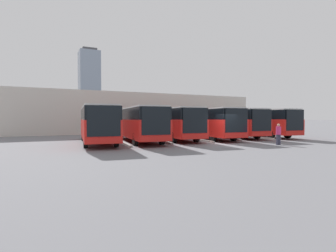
% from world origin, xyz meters
% --- Properties ---
extents(ground_plane, '(600.00, 600.00, 0.00)m').
position_xyz_m(ground_plane, '(0.00, 0.00, 0.00)').
color(ground_plane, slate).
extents(bus_0, '(3.70, 11.17, 3.14)m').
position_xyz_m(bus_0, '(-9.44, -5.37, 1.76)').
color(bus_0, red).
rests_on(bus_0, ground_plane).
extents(curb_divider_0, '(0.85, 5.46, 0.15)m').
position_xyz_m(curb_divider_0, '(-7.55, -3.75, 0.07)').
color(curb_divider_0, '#9E9E99').
rests_on(curb_divider_0, ground_plane).
extents(bus_1, '(3.70, 11.17, 3.14)m').
position_xyz_m(bus_1, '(-5.66, -6.02, 1.76)').
color(bus_1, red).
rests_on(bus_1, ground_plane).
extents(curb_divider_1, '(0.85, 5.46, 0.15)m').
position_xyz_m(curb_divider_1, '(-3.78, -4.40, 0.07)').
color(curb_divider_1, '#9E9E99').
rests_on(curb_divider_1, ground_plane).
extents(bus_2, '(3.70, 11.17, 3.14)m').
position_xyz_m(bus_2, '(-1.89, -5.19, 1.76)').
color(bus_2, red).
rests_on(bus_2, ground_plane).
extents(curb_divider_2, '(0.85, 5.46, 0.15)m').
position_xyz_m(curb_divider_2, '(0.00, -3.57, 0.07)').
color(curb_divider_2, '#9E9E99').
rests_on(curb_divider_2, ground_plane).
extents(bus_3, '(3.70, 11.17, 3.14)m').
position_xyz_m(bus_3, '(1.89, -5.78, 1.76)').
color(bus_3, red).
rests_on(bus_3, ground_plane).
extents(curb_divider_3, '(0.85, 5.46, 0.15)m').
position_xyz_m(curb_divider_3, '(3.78, -4.16, 0.07)').
color(curb_divider_3, '#9E9E99').
rests_on(curb_divider_3, ground_plane).
extents(bus_4, '(3.70, 11.17, 3.14)m').
position_xyz_m(bus_4, '(5.66, -5.02, 1.76)').
color(bus_4, red).
rests_on(bus_4, ground_plane).
extents(curb_divider_4, '(0.85, 5.46, 0.15)m').
position_xyz_m(curb_divider_4, '(7.55, -3.40, 0.07)').
color(curb_divider_4, '#9E9E99').
rests_on(curb_divider_4, ground_plane).
extents(bus_5, '(3.70, 11.17, 3.14)m').
position_xyz_m(bus_5, '(9.44, -5.01, 1.76)').
color(bus_5, red).
rests_on(bus_5, ground_plane).
extents(pedestrian, '(0.44, 0.44, 1.72)m').
position_xyz_m(pedestrian, '(-3.53, 2.69, 0.93)').
color(pedestrian, '#38384C').
rests_on(pedestrian, ground_plane).
extents(station_building, '(37.07, 13.26, 5.86)m').
position_xyz_m(station_building, '(0.00, -22.71, 2.96)').
color(station_building, beige).
rests_on(station_building, ground_plane).
extents(office_tower, '(17.35, 17.35, 63.69)m').
position_xyz_m(office_tower, '(-25.21, -222.77, 31.25)').
color(office_tower, '#7F8EA3').
rests_on(office_tower, ground_plane).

